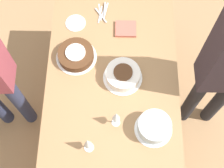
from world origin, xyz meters
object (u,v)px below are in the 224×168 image
at_px(cake_front_chocolate, 76,55).
at_px(wine_glass_far, 116,116).
at_px(cake_center_white, 123,75).
at_px(wine_glass_near, 88,143).
at_px(cake_back_decorated, 154,127).

xyz_separation_m(cake_front_chocolate, wine_glass_far, (0.52, 0.31, 0.10)).
bearing_deg(cake_front_chocolate, cake_center_white, 64.87).
distance_m(cake_front_chocolate, wine_glass_near, 0.72).
height_order(cake_front_chocolate, wine_glass_near, wine_glass_near).
xyz_separation_m(cake_back_decorated, wine_glass_near, (0.14, -0.44, 0.08)).
height_order(cake_center_white, cake_front_chocolate, cake_center_white).
xyz_separation_m(cake_front_chocolate, cake_back_decorated, (0.56, 0.57, 0.02)).
height_order(cake_back_decorated, wine_glass_far, wine_glass_far).
bearing_deg(wine_glass_near, cake_back_decorated, 107.12).
relative_size(cake_back_decorated, wine_glass_near, 1.30).
distance_m(wine_glass_near, wine_glass_far, 0.26).
relative_size(cake_center_white, wine_glass_near, 1.44).
xyz_separation_m(cake_center_white, cake_back_decorated, (0.39, 0.22, 0.01)).
height_order(cake_back_decorated, wine_glass_near, wine_glass_near).
bearing_deg(wine_glass_far, wine_glass_near, -45.18).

